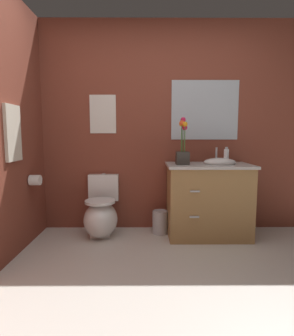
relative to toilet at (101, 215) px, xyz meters
name	(u,v)px	position (x,y,z in m)	size (l,w,h in m)	color
ground_plane	(161,308)	(0.62, -1.38, -0.24)	(8.99, 8.99, 0.00)	beige
wall_back	(171,127)	(0.82, 0.30, 1.01)	(4.19, 0.05, 2.50)	brown
toilet	(101,215)	(0.00, 0.00, 0.00)	(0.38, 0.59, 0.69)	white
vanity_cabinet	(208,199)	(1.22, -0.03, 0.18)	(0.94, 0.56, 1.01)	#9E7242
flower_vase	(183,150)	(0.92, -0.07, 0.75)	(0.14, 0.14, 0.52)	#38332D
soap_bottle	(226,156)	(1.43, 0.04, 0.67)	(0.06, 0.06, 0.19)	white
trash_bin	(160,222)	(0.68, 0.06, -0.11)	(0.18, 0.18, 0.27)	#B7B7BC
wall_poster	(103,114)	(0.00, 0.27, 1.16)	(0.31, 0.01, 0.45)	silver
wall_mirror	(205,110)	(1.22, 0.27, 1.21)	(0.80, 0.01, 0.70)	#B2BCC6
hanging_towel	(13,133)	(-0.72, -0.52, 0.93)	(0.03, 0.28, 0.52)	beige
toilet_paper_roll	(35,180)	(-0.66, -0.20, 0.44)	(0.11, 0.11, 0.11)	white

